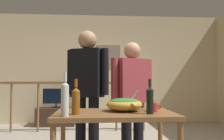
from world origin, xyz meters
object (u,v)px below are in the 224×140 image
(salad_bowl, at_px, (124,104))
(person_standing_right, at_px, (132,92))
(tv_console, at_px, (56,117))
(flat_screen_tv, at_px, (56,96))
(mug_red, at_px, (153,107))
(wine_glass, at_px, (150,100))
(wine_bottle_amber, at_px, (76,100))
(wine_bottle_dark, at_px, (150,100))
(stair_railing, at_px, (88,99))
(person_standing_left, at_px, (87,85))
(wine_bottle_clear, at_px, (65,98))
(serving_table, at_px, (115,121))
(framed_picture, at_px, (108,56))

(salad_bowl, distance_m, person_standing_right, 0.68)
(tv_console, bearing_deg, flat_screen_tv, -90.00)
(mug_red, distance_m, person_standing_right, 0.74)
(wine_glass, relative_size, wine_bottle_amber, 0.50)
(wine_bottle_dark, bearing_deg, wine_glass, 76.25)
(stair_railing, distance_m, person_standing_left, 2.16)
(wine_bottle_clear, bearing_deg, wine_bottle_amber, 54.97)
(serving_table, height_order, person_standing_right, person_standing_right)
(framed_picture, height_order, mug_red, framed_picture)
(flat_screen_tv, distance_m, salad_bowl, 3.64)
(serving_table, height_order, salad_bowl, salad_bowl)
(tv_console, bearing_deg, wine_bottle_clear, -80.19)
(serving_table, distance_m, wine_bottle_amber, 0.45)
(person_standing_right, bearing_deg, tv_console, -88.18)
(serving_table, bearing_deg, person_standing_right, 68.45)
(framed_picture, xyz_separation_m, serving_table, (-0.15, -3.83, -1.03))
(stair_railing, xyz_separation_m, flat_screen_tv, (-0.78, 0.64, 0.01))
(framed_picture, height_order, wine_bottle_amber, framed_picture)
(salad_bowl, bearing_deg, flat_screen_tv, 109.36)
(wine_bottle_clear, relative_size, person_standing_right, 0.24)
(person_standing_left, bearing_deg, mug_red, 156.85)
(tv_console, bearing_deg, salad_bowl, -70.80)
(person_standing_right, bearing_deg, serving_table, 43.99)
(framed_picture, relative_size, wine_bottle_clear, 1.62)
(stair_railing, relative_size, salad_bowl, 9.33)
(mug_red, distance_m, person_standing_left, 1.01)
(stair_railing, distance_m, person_standing_right, 2.24)
(wine_glass, xyz_separation_m, mug_red, (-0.01, -0.16, -0.06))
(serving_table, height_order, wine_glass, wine_glass)
(wine_bottle_amber, bearing_deg, framed_picture, 82.58)
(flat_screen_tv, xyz_separation_m, mug_red, (1.48, -3.51, 0.10))
(wine_bottle_amber, bearing_deg, person_standing_right, 53.13)
(framed_picture, bearing_deg, person_standing_right, -87.56)
(flat_screen_tv, bearing_deg, wine_glass, -66.06)
(wine_bottle_clear, relative_size, mug_red, 3.10)
(serving_table, relative_size, mug_red, 9.36)
(salad_bowl, distance_m, wine_bottle_clear, 0.65)
(person_standing_right, bearing_deg, stair_railing, -98.55)
(salad_bowl, relative_size, person_standing_left, 0.21)
(salad_bowl, height_order, person_standing_left, person_standing_left)
(tv_console, xyz_separation_m, person_standing_right, (1.39, -2.82, 0.70))
(stair_railing, xyz_separation_m, person_standing_left, (0.04, -2.14, 0.32))
(person_standing_left, bearing_deg, person_standing_right, -155.54)
(salad_bowl, relative_size, mug_red, 2.96)
(framed_picture, relative_size, wine_glass, 3.85)
(wine_glass, bearing_deg, person_standing_left, 139.56)
(tv_console, xyz_separation_m, flat_screen_tv, (0.00, -0.03, 0.48))
(tv_console, height_order, wine_glass, wine_glass)
(serving_table, bearing_deg, salad_bowl, 35.55)
(tv_console, height_order, person_standing_left, person_standing_left)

